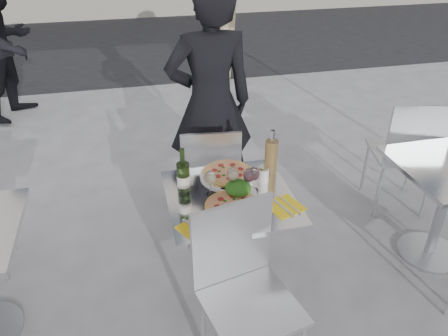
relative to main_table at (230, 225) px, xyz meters
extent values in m
plane|color=slate|center=(0.00, 0.00, -0.54)|extent=(80.00, 80.00, 0.00)
cube|color=black|center=(0.00, 6.50, -0.54)|extent=(24.00, 5.00, 0.00)
cylinder|color=#B7BABF|center=(0.00, 0.00, -0.53)|extent=(0.44, 0.44, 0.02)
cylinder|color=#B7BABF|center=(0.00, 0.00, -0.17)|extent=(0.07, 0.07, 0.72)
cube|color=silver|center=(0.00, 0.00, 0.20)|extent=(0.72, 0.72, 0.03)
cylinder|color=#B7BABF|center=(1.50, 0.00, -0.53)|extent=(0.44, 0.44, 0.02)
cylinder|color=#B7BABF|center=(1.50, 0.00, -0.17)|extent=(0.07, 0.07, 0.72)
cylinder|color=silver|center=(0.22, 0.87, -0.32)|extent=(0.02, 0.02, 0.44)
cylinder|color=silver|center=(-0.13, 0.91, -0.32)|extent=(0.02, 0.02, 0.44)
cylinder|color=silver|center=(0.18, 0.53, -0.32)|extent=(0.02, 0.02, 0.44)
cylinder|color=silver|center=(-0.17, 0.57, -0.32)|extent=(0.02, 0.02, 0.44)
cube|color=silver|center=(0.02, 0.72, -0.09)|extent=(0.45, 0.45, 0.02)
cube|color=silver|center=(0.00, 0.52, 0.14)|extent=(0.41, 0.07, 0.44)
cylinder|color=silver|center=(-0.26, -0.44, -0.30)|extent=(0.03, 0.03, 0.47)
cylinder|color=silver|center=(0.11, -0.36, -0.30)|extent=(0.03, 0.03, 0.47)
cube|color=silver|center=(-0.03, -0.58, -0.06)|extent=(0.52, 0.52, 0.03)
cube|color=silver|center=(-0.08, -0.37, 0.19)|extent=(0.43, 0.12, 0.47)
cylinder|color=silver|center=(-1.45, 0.75, -0.34)|extent=(0.02, 0.02, 0.40)
cylinder|color=silver|center=(-1.44, 0.43, -0.34)|extent=(0.02, 0.02, 0.40)
cylinder|color=silver|center=(1.80, 0.78, -0.30)|extent=(0.03, 0.03, 0.48)
cylinder|color=silver|center=(1.43, 0.87, -0.30)|extent=(0.03, 0.03, 0.48)
cylinder|color=silver|center=(1.71, 0.41, -0.30)|extent=(0.03, 0.03, 0.48)
cylinder|color=silver|center=(1.34, 0.50, -0.30)|extent=(0.03, 0.03, 0.48)
cube|color=silver|center=(1.57, 0.64, -0.05)|extent=(0.54, 0.54, 0.03)
cube|color=silver|center=(1.52, 0.42, 0.21)|extent=(0.44, 0.13, 0.48)
imported|color=black|center=(0.09, 0.98, 0.37)|extent=(0.68, 0.46, 1.82)
imported|color=black|center=(-1.77, 3.38, 0.31)|extent=(0.93, 1.02, 1.70)
imported|color=tan|center=(0.89, 4.02, 0.27)|extent=(0.89, 1.17, 1.61)
cylinder|color=tan|center=(-0.02, -0.12, 0.22)|extent=(0.31, 0.31, 0.02)
cylinder|color=beige|center=(-0.02, -0.12, 0.23)|extent=(0.27, 0.27, 0.00)
cylinder|color=white|center=(0.04, 0.22, 0.22)|extent=(0.35, 0.35, 0.01)
cylinder|color=tan|center=(0.04, 0.21, 0.23)|extent=(0.31, 0.31, 0.02)
cylinder|color=beige|center=(0.04, 0.21, 0.24)|extent=(0.27, 0.27, 0.00)
cylinder|color=white|center=(0.05, 0.00, 0.22)|extent=(0.22, 0.22, 0.01)
ellipsoid|color=#1A6018|center=(0.05, 0.00, 0.26)|extent=(0.15, 0.15, 0.08)
sphere|color=#B21914|center=(0.09, 0.02, 0.27)|extent=(0.03, 0.03, 0.03)
cylinder|color=#2D4A1B|center=(-0.25, 0.08, 0.31)|extent=(0.07, 0.07, 0.20)
cone|color=#2D4A1B|center=(-0.25, 0.08, 0.41)|extent=(0.07, 0.07, 0.03)
cylinder|color=#2D4A1B|center=(-0.25, 0.08, 0.46)|extent=(0.03, 0.03, 0.10)
cylinder|color=silver|center=(-0.25, 0.08, 0.30)|extent=(0.07, 0.08, 0.07)
cylinder|color=tan|center=(0.31, 0.20, 0.32)|extent=(0.08, 0.08, 0.22)
cylinder|color=white|center=(0.31, 0.20, 0.46)|extent=(0.03, 0.03, 0.08)
cylinder|color=white|center=(0.23, 0.10, 0.26)|extent=(0.06, 0.06, 0.09)
cylinder|color=silver|center=(0.23, 0.10, 0.31)|extent=(0.06, 0.06, 0.02)
cylinder|color=white|center=(-0.11, 0.04, 0.21)|extent=(0.06, 0.06, 0.00)
cylinder|color=white|center=(-0.11, 0.04, 0.26)|extent=(0.01, 0.01, 0.09)
ellipsoid|color=white|center=(-0.11, 0.04, 0.33)|extent=(0.07, 0.07, 0.08)
ellipsoid|color=#F9E9AF|center=(-0.11, 0.04, 0.32)|extent=(0.05, 0.05, 0.05)
cylinder|color=white|center=(0.03, 0.05, 0.21)|extent=(0.06, 0.06, 0.00)
cylinder|color=white|center=(0.03, 0.05, 0.26)|extent=(0.01, 0.01, 0.09)
ellipsoid|color=white|center=(0.03, 0.05, 0.33)|extent=(0.07, 0.07, 0.08)
ellipsoid|color=#F9E9AF|center=(0.03, 0.05, 0.32)|extent=(0.05, 0.05, 0.05)
cylinder|color=white|center=(0.11, 0.01, 0.21)|extent=(0.06, 0.06, 0.00)
cylinder|color=white|center=(0.11, 0.01, 0.26)|extent=(0.01, 0.01, 0.09)
ellipsoid|color=white|center=(0.11, 0.01, 0.33)|extent=(0.07, 0.07, 0.08)
ellipsoid|color=#450917|center=(0.11, 0.01, 0.32)|extent=(0.05, 0.05, 0.05)
cylinder|color=white|center=(0.15, 0.02, 0.21)|extent=(0.06, 0.06, 0.00)
cylinder|color=white|center=(0.15, 0.02, 0.26)|extent=(0.01, 0.01, 0.09)
ellipsoid|color=white|center=(0.15, 0.02, 0.33)|extent=(0.07, 0.07, 0.08)
ellipsoid|color=#450917|center=(0.15, 0.02, 0.32)|extent=(0.05, 0.05, 0.05)
cube|color=yellow|center=(-0.23, -0.25, 0.21)|extent=(0.24, 0.24, 0.00)
cube|color=#B7BABF|center=(-0.25, -0.25, 0.22)|extent=(0.11, 0.18, 0.00)
cube|color=#B7BABF|center=(-0.20, -0.25, 0.22)|extent=(0.10, 0.16, 0.00)
cube|color=yellow|center=(0.27, -0.17, 0.21)|extent=(0.23, 0.23, 0.00)
cube|color=#B7BABF|center=(0.25, -0.17, 0.22)|extent=(0.08, 0.19, 0.00)
cube|color=#B7BABF|center=(0.30, -0.17, 0.22)|extent=(0.07, 0.17, 0.00)
camera|label=1|loc=(-0.51, -2.01, 1.64)|focal=35.00mm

